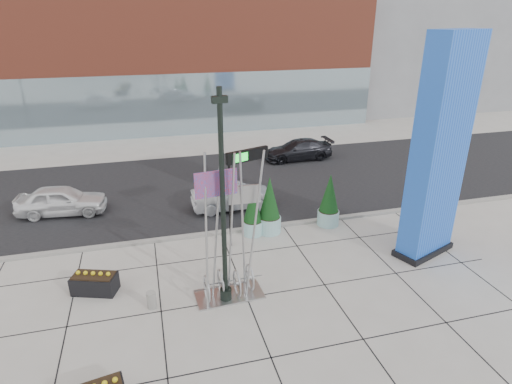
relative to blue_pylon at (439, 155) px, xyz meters
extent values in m
plane|color=#9E9991|center=(-9.00, -0.18, -4.29)|extent=(160.00, 160.00, 0.00)
cube|color=black|center=(-9.00, 9.82, -4.28)|extent=(80.00, 12.00, 0.02)
cube|color=gray|center=(-9.00, 3.82, -4.23)|extent=(80.00, 0.30, 0.12)
cube|color=#A74630|center=(-8.00, 26.82, 1.21)|extent=(34.00, 10.00, 11.00)
cube|color=#8CA5B2|center=(-8.00, 22.02, -1.79)|extent=(34.00, 0.60, 5.00)
cube|color=slate|center=(17.00, 31.82, 4.71)|extent=(20.00, 18.00, 18.00)
cube|color=blue|center=(0.00, 0.00, 0.15)|extent=(2.66, 1.81, 8.88)
cube|color=black|center=(0.00, 0.00, -4.17)|extent=(2.91, 2.07, 0.25)
cylinder|color=black|center=(-8.74, -1.13, -0.58)|extent=(0.17, 0.17, 7.43)
cylinder|color=black|center=(-8.74, -1.13, -4.06)|extent=(0.41, 0.41, 0.46)
cube|color=black|center=(-8.74, -1.13, 2.77)|extent=(0.49, 0.26, 0.20)
cube|color=#B3B5B8|center=(-8.58, -0.88, -4.26)|extent=(2.45, 1.32, 0.07)
cylinder|color=#B3B5B8|center=(-9.34, -1.10, -1.57)|extent=(0.08, 0.08, 5.44)
cylinder|color=#B3B5B8|center=(-8.90, -0.72, -1.57)|extent=(0.08, 0.08, 5.44)
cylinder|color=#B3B5B8|center=(-8.47, -0.99, -1.57)|extent=(0.08, 0.08, 5.44)
cylinder|color=#B3B5B8|center=(-7.98, -0.67, -1.57)|extent=(0.08, 0.08, 5.44)
cylinder|color=#B3B5B8|center=(-7.71, -1.16, -1.57)|extent=(0.08, 0.08, 5.44)
torus|color=#B3B5B8|center=(-9.39, -0.99, -3.77)|extent=(0.13, 0.99, 0.99)
torus|color=#B3B5B8|center=(-8.85, -0.77, -3.77)|extent=(0.13, 0.99, 0.99)
torus|color=#B3B5B8|center=(-8.30, -0.99, -3.77)|extent=(0.13, 0.99, 0.99)
torus|color=#B3B5B8|center=(-7.76, -0.77, -3.77)|extent=(0.13, 0.99, 0.99)
cube|color=red|center=(-8.90, -0.88, 0.06)|extent=(1.41, 0.25, 0.87)
cube|color=#B3B5B8|center=(-7.92, -0.77, -0.48)|extent=(1.09, 0.11, 0.65)
cylinder|color=gray|center=(-11.28, -0.89, -3.98)|extent=(0.32, 0.32, 0.63)
cylinder|color=black|center=(-7.78, 2.62, -2.21)|extent=(0.10, 0.10, 4.17)
cube|color=black|center=(-6.88, 2.62, -0.32)|extent=(1.93, 0.83, 0.50)
cube|color=#19D833|center=(-7.28, 2.51, -0.32)|extent=(0.66, 0.25, 0.35)
cylinder|color=#99CDCE|center=(-2.86, 3.42, -3.93)|extent=(1.03, 1.03, 0.72)
cylinder|color=black|center=(-2.86, 3.42, -3.57)|extent=(0.95, 0.95, 0.06)
cone|color=black|center=(-2.86, 3.42, -2.65)|extent=(0.93, 0.93, 1.85)
cylinder|color=#99CDCE|center=(-5.80, 3.42, -3.91)|extent=(1.08, 1.08, 0.76)
cylinder|color=black|center=(-5.80, 3.42, -3.53)|extent=(1.00, 1.00, 0.07)
cone|color=black|center=(-5.80, 3.42, -2.56)|extent=(0.98, 0.98, 1.95)
cylinder|color=#99CDCE|center=(-6.58, 3.42, -3.96)|extent=(0.94, 0.94, 0.66)
cylinder|color=black|center=(-6.58, 3.42, -3.63)|extent=(0.86, 0.86, 0.06)
cone|color=black|center=(-6.58, 3.42, -2.79)|extent=(0.84, 0.84, 1.69)
cube|color=black|center=(-13.23, 0.59, -3.96)|extent=(1.73, 1.25, 0.67)
cube|color=black|center=(-13.23, 0.59, -3.60)|extent=(1.59, 1.11, 0.07)
imported|color=white|center=(-15.29, 7.96, -3.56)|extent=(4.44, 2.16, 1.46)
imported|color=#AFB1B7|center=(-6.88, 6.35, -3.60)|extent=(4.21, 1.49, 1.38)
imported|color=black|center=(-0.80, 13.21, -3.61)|extent=(4.75, 2.02, 1.37)
camera|label=1|loc=(-10.94, -13.47, 5.05)|focal=30.00mm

